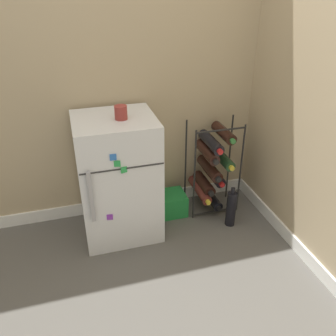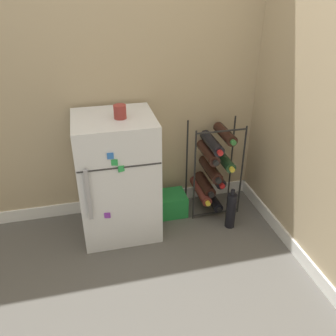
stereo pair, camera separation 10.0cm
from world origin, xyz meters
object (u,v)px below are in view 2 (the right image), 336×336
Objects in this scene: mini_fridge at (118,177)px; fridge_top_cup at (120,112)px; soda_box at (171,203)px; loose_bottle_floor at (231,210)px; wine_rack at (212,168)px.

fridge_top_cup is at bearing -34.79° from mini_fridge.
soda_box is (0.37, 0.08, -0.32)m from mini_fridge.
mini_fridge is 2.73× the size of loose_bottle_floor.
mini_fridge reaches higher than loose_bottle_floor.
fridge_top_cup is (0.04, -0.03, 0.44)m from mini_fridge.
fridge_top_cup is 0.27× the size of loose_bottle_floor.
loose_bottle_floor is (0.36, -0.25, 0.05)m from soda_box.
soda_box is (-0.29, 0.02, -0.27)m from wine_rack.
wine_rack is 8.49× the size of fridge_top_cup.
fridge_top_cup is (-0.63, -0.09, 0.50)m from wine_rack.
loose_bottle_floor is at bearing -11.27° from fridge_top_cup.
mini_fridge reaches higher than soda_box.
fridge_top_cup reaches higher than wine_rack.
mini_fridge is 0.50m from soda_box.
fridge_top_cup is at bearing -171.48° from wine_rack.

